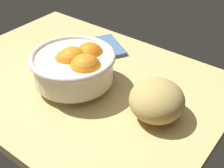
% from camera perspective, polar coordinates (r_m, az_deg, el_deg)
% --- Properties ---
extents(ground_plane, '(0.83, 0.60, 0.03)m').
position_cam_1_polar(ground_plane, '(0.90, -5.98, 0.24)').
color(ground_plane, tan).
extents(fruit_bowl, '(0.23, 0.23, 0.12)m').
position_cam_1_polar(fruit_bowl, '(0.83, -6.96, 3.55)').
color(fruit_bowl, silver).
rests_on(fruit_bowl, ground).
extents(bread_loaf, '(0.19, 0.19, 0.09)m').
position_cam_1_polar(bread_loaf, '(0.74, 8.27, -3.20)').
color(bread_loaf, tan).
rests_on(bread_loaf, ground).
extents(napkin_folded, '(0.17, 0.15, 0.01)m').
position_cam_1_polar(napkin_folded, '(1.03, -1.13, 7.04)').
color(napkin_folded, '#476896').
rests_on(napkin_folded, ground).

